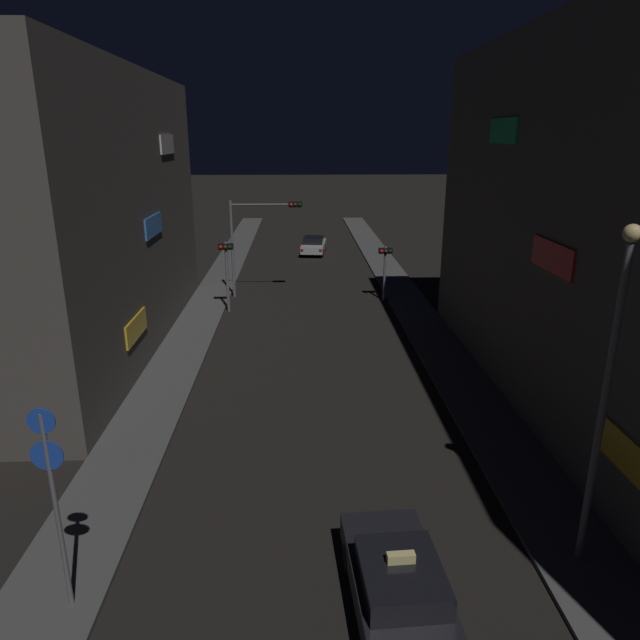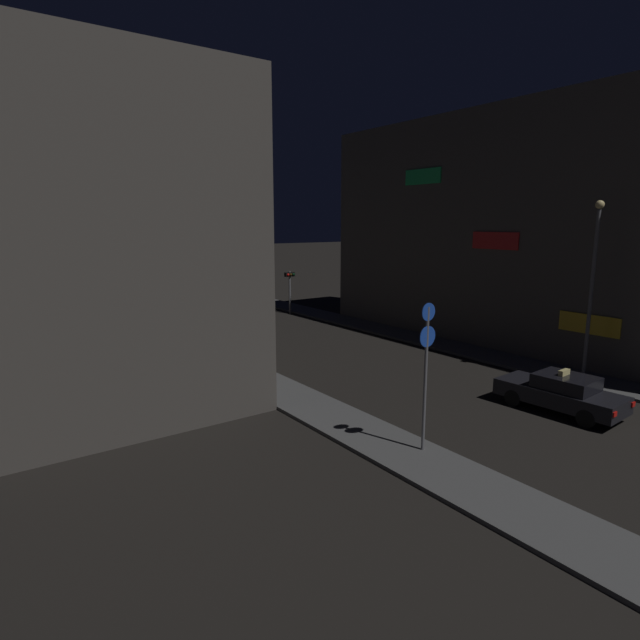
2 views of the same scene
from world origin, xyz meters
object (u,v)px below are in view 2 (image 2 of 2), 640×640
at_px(traffic_light_overhead, 189,263).
at_px(street_lamp_near_block, 593,278).
at_px(taxi, 561,393).
at_px(far_car, 174,288).
at_px(traffic_light_right_kerb, 290,283).
at_px(traffic_light_left_kerb, 185,289).
at_px(sign_pole_left, 426,363).

height_order(traffic_light_overhead, street_lamp_near_block, street_lamp_near_block).
bearing_deg(street_lamp_near_block, taxi, -161.80).
height_order(far_car, traffic_light_right_kerb, traffic_light_right_kerb).
relative_size(taxi, street_lamp_near_block, 0.59).
distance_m(traffic_light_left_kerb, traffic_light_right_kerb, 9.24).
bearing_deg(street_lamp_near_block, traffic_light_overhead, 110.74).
distance_m(far_car, traffic_light_left_kerb, 17.32).
distance_m(traffic_light_right_kerb, sign_pole_left, 25.12).
height_order(traffic_light_overhead, traffic_light_right_kerb, traffic_light_overhead).
bearing_deg(taxi, traffic_light_left_kerb, 105.18).
bearing_deg(traffic_light_overhead, far_car, 74.49).
relative_size(taxi, traffic_light_left_kerb, 1.16).
relative_size(taxi, traffic_light_right_kerb, 1.39).
relative_size(traffic_light_overhead, sign_pole_left, 1.29).
bearing_deg(far_car, taxi, -89.02).
bearing_deg(sign_pole_left, traffic_light_right_kerb, 66.76).
relative_size(taxi, traffic_light_overhead, 0.78).
bearing_deg(traffic_light_left_kerb, sign_pole_left, -92.35).
height_order(taxi, traffic_light_left_kerb, traffic_light_left_kerb).
xyz_separation_m(taxi, traffic_light_left_kerb, (-5.89, 21.71, 2.07)).
xyz_separation_m(traffic_light_right_kerb, sign_pole_left, (-9.91, -23.08, 0.46)).
bearing_deg(sign_pole_left, taxi, -4.16).
xyz_separation_m(traffic_light_left_kerb, sign_pole_left, (-0.87, -21.22, 0.03)).
relative_size(traffic_light_right_kerb, street_lamp_near_block, 0.42).
relative_size(far_car, sign_pole_left, 1.02).
bearing_deg(traffic_light_left_kerb, traffic_light_right_kerb, 11.63).
bearing_deg(traffic_light_right_kerb, traffic_light_left_kerb, -168.37).
height_order(taxi, sign_pole_left, sign_pole_left).
relative_size(traffic_light_overhead, street_lamp_near_block, 0.76).
xyz_separation_m(traffic_light_overhead, traffic_light_right_kerb, (7.50, -1.20, -1.80)).
bearing_deg(taxi, street_lamp_near_block, 18.20).
bearing_deg(traffic_light_left_kerb, taxi, -74.82).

